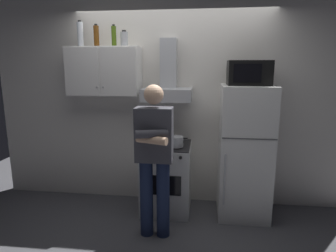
# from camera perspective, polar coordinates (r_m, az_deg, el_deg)

# --- Properties ---
(ground_plane) EXTENTS (7.00, 7.00, 0.00)m
(ground_plane) POSITION_cam_1_polar(r_m,az_deg,el_deg) (3.72, 0.00, -17.62)
(ground_plane) COLOR #4C4C51
(back_wall_tiled) EXTENTS (4.80, 0.10, 2.70)m
(back_wall_tiled) POSITION_cam_1_polar(r_m,az_deg,el_deg) (3.87, 1.09, 4.71)
(back_wall_tiled) COLOR silver
(back_wall_tiled) RESTS_ON ground_plane
(upper_cabinet) EXTENTS (0.90, 0.37, 0.60)m
(upper_cabinet) POSITION_cam_1_polar(r_m,az_deg,el_deg) (3.80, -12.32, 10.37)
(upper_cabinet) COLOR white
(stove_oven) EXTENTS (0.60, 0.62, 0.87)m
(stove_oven) POSITION_cam_1_polar(r_m,az_deg,el_deg) (3.76, -0.30, -9.96)
(stove_oven) COLOR silver
(stove_oven) RESTS_ON ground_plane
(range_hood) EXTENTS (0.60, 0.44, 0.75)m
(range_hood) POSITION_cam_1_polar(r_m,az_deg,el_deg) (3.63, -0.06, 8.17)
(range_hood) COLOR #B7BABF
(refrigerator) EXTENTS (0.60, 0.62, 1.60)m
(refrigerator) POSITION_cam_1_polar(r_m,az_deg,el_deg) (3.65, 14.72, -4.95)
(refrigerator) COLOR white
(refrigerator) RESTS_ON ground_plane
(microwave) EXTENTS (0.48, 0.37, 0.28)m
(microwave) POSITION_cam_1_polar(r_m,az_deg,el_deg) (3.52, 15.48, 9.97)
(microwave) COLOR black
(microwave) RESTS_ON refrigerator
(person_standing) EXTENTS (0.38, 0.33, 1.64)m
(person_standing) POSITION_cam_1_polar(r_m,az_deg,el_deg) (3.05, -2.70, -5.91)
(person_standing) COLOR #192342
(person_standing) RESTS_ON ground_plane
(cooking_pot) EXTENTS (0.28, 0.18, 0.12)m
(cooking_pot) POSITION_cam_1_polar(r_m,az_deg,el_deg) (3.48, 1.57, -3.05)
(cooking_pot) COLOR #B7BABF
(cooking_pot) RESTS_ON stove_oven
(bottle_canister_steel) EXTENTS (0.09, 0.09, 0.19)m
(bottle_canister_steel) POSITION_cam_1_polar(r_m,az_deg,el_deg) (3.70, -8.53, 16.47)
(bottle_canister_steel) COLOR #B2B5BA
(bottle_canister_steel) RESTS_ON upper_cabinet
(bottle_vodka_clear) EXTENTS (0.07, 0.07, 0.31)m
(bottle_vodka_clear) POSITION_cam_1_polar(r_m,az_deg,el_deg) (3.89, -16.76, 16.79)
(bottle_vodka_clear) COLOR silver
(bottle_vodka_clear) RESTS_ON upper_cabinet
(bottle_beer_brown) EXTENTS (0.07, 0.07, 0.27)m
(bottle_beer_brown) POSITION_cam_1_polar(r_m,az_deg,el_deg) (3.84, -13.80, 16.70)
(bottle_beer_brown) COLOR brown
(bottle_beer_brown) RESTS_ON upper_cabinet
(bottle_olive_oil) EXTENTS (0.06, 0.06, 0.26)m
(bottle_olive_oil) POSITION_cam_1_polar(r_m,az_deg,el_deg) (3.76, -10.52, 16.87)
(bottle_olive_oil) COLOR #4C6B19
(bottle_olive_oil) RESTS_ON upper_cabinet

